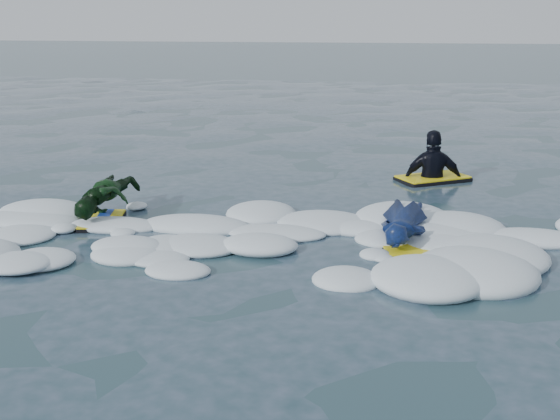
{
  "coord_description": "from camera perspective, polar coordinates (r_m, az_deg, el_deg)",
  "views": [
    {
      "loc": [
        2.4,
        -6.34,
        2.51
      ],
      "look_at": [
        1.1,
        1.6,
        0.26
      ],
      "focal_mm": 45.0,
      "sensor_mm": 36.0,
      "label": 1
    }
  ],
  "objects": [
    {
      "name": "prone_woman_unit",
      "position": [
        8.12,
        9.98,
        -1.19
      ],
      "size": [
        0.76,
        1.56,
        0.38
      ],
      "rotation": [
        0.0,
        0.0,
        1.8
      ],
      "color": "black",
      "rests_on": "ground"
    },
    {
      "name": "ground",
      "position": [
        7.23,
        -10.73,
        -4.98
      ],
      "size": [
        120.0,
        120.0,
        0.0
      ],
      "primitive_type": "plane",
      "color": "#163037",
      "rests_on": "ground"
    },
    {
      "name": "prone_child_unit",
      "position": [
        9.09,
        -13.88,
        0.82
      ],
      "size": [
        0.68,
        1.32,
        0.5
      ],
      "rotation": [
        0.0,
        0.0,
        1.77
      ],
      "color": "black",
      "rests_on": "ground"
    },
    {
      "name": "waiting_rider_unit",
      "position": [
        11.18,
        12.29,
        2.19
      ],
      "size": [
        1.25,
        1.11,
        1.65
      ],
      "rotation": [
        0.0,
        0.0,
        0.57
      ],
      "color": "black",
      "rests_on": "ground"
    },
    {
      "name": "foam_band",
      "position": [
        8.15,
        -8.28,
        -2.48
      ],
      "size": [
        12.0,
        3.1,
        0.3
      ],
      "primitive_type": null,
      "color": "white",
      "rests_on": "ground"
    }
  ]
}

